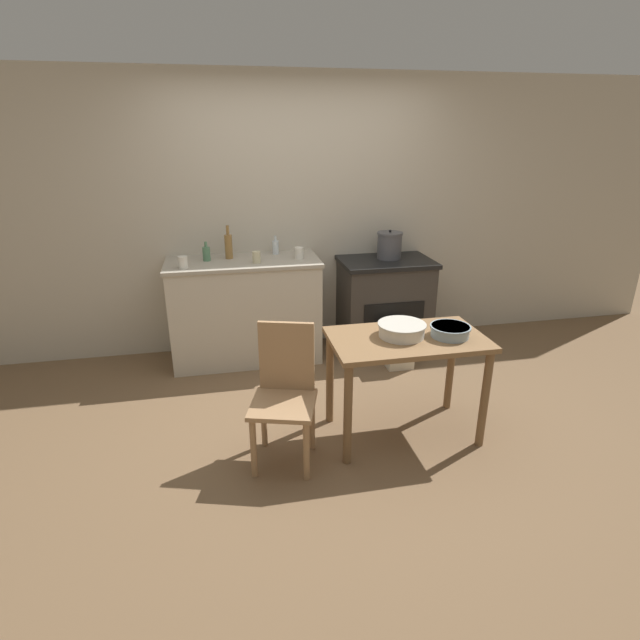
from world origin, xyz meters
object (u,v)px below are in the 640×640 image
Objects in this scene: flour_sack at (400,347)px; mixing_bowl_large at (402,329)px; cup_center at (183,262)px; chair at (285,391)px; bottle_mid_left at (229,246)px; stock_pot at (389,245)px; work_table at (406,354)px; bottle_left at (276,247)px; cup_center_right at (256,257)px; stove at (384,304)px; cup_center_left at (299,253)px; bottle_far_left at (206,253)px; mixing_bowl_small at (450,330)px.

mixing_bowl_large is (-0.39, -0.99, 0.59)m from flour_sack.
chair is at bearing -65.41° from cup_center.
stock_pot is at bearing -1.32° from bottle_mid_left.
work_table is 3.22× the size of mixing_bowl_large.
bottle_mid_left is at bearing -169.10° from bottle_left.
flour_sack is 1.48× the size of stock_pot.
bottle_left is (-0.64, 1.65, 0.23)m from mixing_bowl_large.
work_table is at bearing -57.48° from cup_center_right.
work_table is 3.50× the size of bottle_mid_left.
work_table is 0.18m from mixing_bowl_large.
stove is 2.74× the size of mixing_bowl_large.
bottle_mid_left is (-1.47, 0.08, 0.63)m from stove.
mixing_bowl_large is 1.52m from cup_center_left.
bottle_left is 0.36m from cup_center_right.
work_table is (-0.36, -1.51, 0.18)m from stove.
cup_center_right is at bearing 122.52° from work_table.
flour_sack is (-0.01, -0.50, -0.24)m from stove.
chair is 9.03× the size of cup_center_left.
flour_sack is 4.03× the size of cup_center.
cup_center is at bearing -145.79° from bottle_mid_left.
cup_center_right is at bearing -21.20° from bottle_far_left.
bottle_mid_left is (-0.26, 1.68, 0.59)m from chair.
stock_pot is at bearing 75.58° from work_table.
bottle_far_left is 0.64m from bottle_left.
stock_pot is at bearing 7.84° from cup_center_right.
cup_center_right is at bearing -42.76° from bottle_mid_left.
cup_center_left is (-0.85, -0.05, 0.56)m from stove.
cup_center_left is at bearing 151.72° from flour_sack.
cup_center_left reaches higher than mixing_bowl_small.
bottle_mid_left is 0.48m from cup_center.
bottle_left is at bearing 10.90° from bottle_mid_left.
bottle_left reaches higher than cup_center_right.
bottle_mid_left reaches higher than work_table.
stove is 8.79× the size of cup_center_left.
mixing_bowl_large is (-0.39, -1.49, 0.35)m from stove.
cup_center_left reaches higher than mixing_bowl_large.
stock_pot is 2.71× the size of cup_center.
cup_center_left is (0.19, -0.21, -0.02)m from bottle_left.
cup_center_left is 1.00× the size of cup_center.
bottle_mid_left is (-1.46, 0.58, 0.87)m from flour_sack.
bottle_far_left is at bearing 162.07° from flour_sack.
chair is at bearing -127.09° from stove.
stove is 2.98× the size of bottle_mid_left.
work_table is 1.66m from stock_pot.
mixing_bowl_large is at bearing -50.16° from bottle_far_left.
bottle_far_left reaches higher than mixing_bowl_small.
stock_pot reaches higher than bottle_far_left.
chair is 1.78m from bottle_far_left.
chair is 1.86m from bottle_left.
bottle_mid_left reaches higher than mixing_bowl_large.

